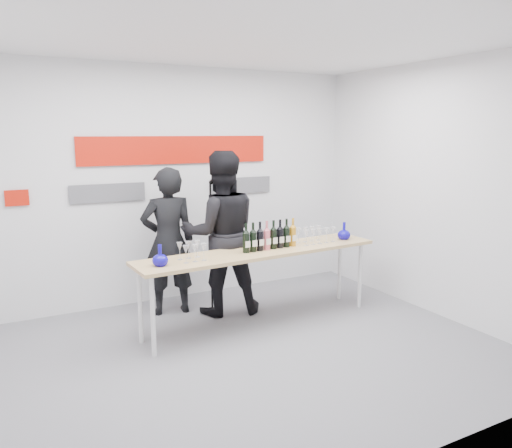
% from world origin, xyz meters
% --- Properties ---
extents(ground, '(5.00, 5.00, 0.00)m').
position_xyz_m(ground, '(0.00, 0.00, 0.00)').
color(ground, slate).
rests_on(ground, ground).
extents(back_wall, '(5.00, 0.04, 3.00)m').
position_xyz_m(back_wall, '(0.00, 2.00, 1.50)').
color(back_wall, silver).
rests_on(back_wall, ground).
extents(signage, '(3.38, 0.02, 0.79)m').
position_xyz_m(signage, '(-0.06, 1.97, 1.81)').
color(signage, red).
rests_on(signage, back_wall).
extents(tasting_table, '(2.91, 0.74, 0.87)m').
position_xyz_m(tasting_table, '(0.47, 0.62, 0.80)').
color(tasting_table, tan).
rests_on(tasting_table, ground).
extents(wine_bottles, '(0.71, 0.11, 0.33)m').
position_xyz_m(wine_bottles, '(0.59, 0.62, 1.03)').
color(wine_bottles, black).
rests_on(wine_bottles, tasting_table).
extents(decanter_left, '(0.16, 0.16, 0.21)m').
position_xyz_m(decanter_left, '(-0.72, 0.52, 0.97)').
color(decanter_left, '#10089F').
rests_on(decanter_left, tasting_table).
extents(decanter_right, '(0.16, 0.16, 0.21)m').
position_xyz_m(decanter_right, '(1.66, 0.65, 0.97)').
color(decanter_right, '#10089F').
rests_on(decanter_right, tasting_table).
extents(glasses_left, '(0.27, 0.23, 0.18)m').
position_xyz_m(glasses_left, '(-0.37, 0.58, 0.96)').
color(glasses_left, silver).
rests_on(glasses_left, tasting_table).
extents(glasses_right, '(0.47, 0.24, 0.18)m').
position_xyz_m(glasses_right, '(1.23, 0.66, 0.96)').
color(glasses_right, silver).
rests_on(glasses_right, tasting_table).
extents(presenter_left, '(0.70, 0.50, 1.78)m').
position_xyz_m(presenter_left, '(-0.33, 1.45, 0.89)').
color(presenter_left, black).
rests_on(presenter_left, ground).
extents(presenter_right, '(1.10, 0.95, 1.96)m').
position_xyz_m(presenter_right, '(0.23, 1.17, 0.98)').
color(presenter_right, black).
rests_on(presenter_right, ground).
extents(mic_stand, '(0.19, 0.19, 1.62)m').
position_xyz_m(mic_stand, '(0.13, 1.24, 0.49)').
color(mic_stand, black).
rests_on(mic_stand, ground).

